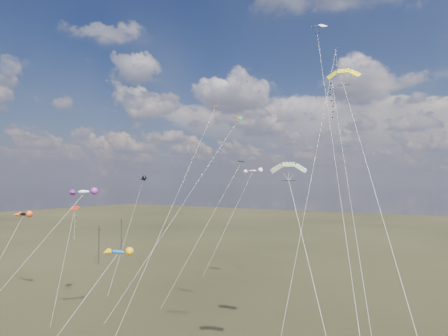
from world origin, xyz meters
The scene contains 16 objects.
utility_pole_near centered at (-38.00, 30.00, 4.09)m, with size 1.40×0.20×8.00m.
utility_pole_far centered at (-46.00, 44.00, 4.09)m, with size 1.40×0.20×8.00m.
diamond_black_high centered at (12.65, 25.40, 27.12)m, with size 11.68×25.90×31.98m.
diamond_navy_tall centered at (11.09, 30.74, 32.49)m, with size 0.92×22.77×37.91m.
diamond_black_mid centered at (-2.78, 21.77, 14.78)m, with size 7.29×10.86×20.32m.
diamond_red_low centered at (-18.72, 8.75, 11.00)m, with size 5.59×7.74×13.75m.
diamond_orange_center centered at (-3.44, 14.37, 18.51)m, with size 2.63×17.34×28.18m.
parafoil_yellow centered at (19.12, 6.23, 26.46)m, with size 11.57×17.39×27.25m.
parafoil_blue_white centered at (12.11, 20.68, 36.60)m, with size 11.47×20.62×37.45m.
parafoil_striped centered at (15.63, 2.54, 18.50)m, with size 10.36×11.94×19.23m.
parafoil_tricolor centered at (-2.02, 24.62, 26.65)m, with size 8.95×18.99×27.47m.
novelty_black_orange centered at (-29.69, 8.12, 12.22)m, with size 3.24×7.94×12.80m.
novelty_orange_black centered at (-22.05, 26.05, 17.67)m, with size 5.39×13.08×18.22m.
novelty_white_purple centered at (-9.93, 3.17, 15.94)m, with size 6.60×13.49×16.47m.
novelty_redwhite_stripe centered at (-9.91, 45.23, 19.36)m, with size 5.41×13.97×19.99m.
novelty_blue_yellow centered at (3.26, -4.08, 11.33)m, with size 6.41×7.36×11.80m.
Camera 1 is at (27.98, -27.53, 17.13)m, focal length 32.00 mm.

